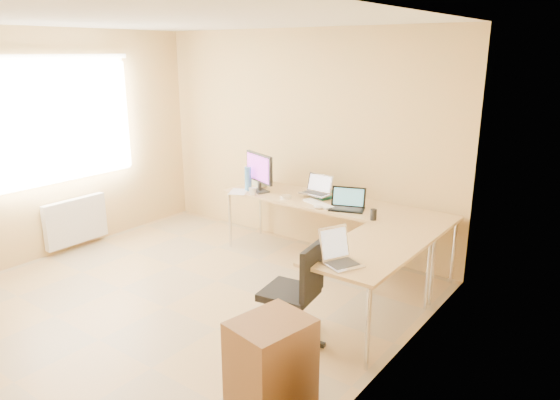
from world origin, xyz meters
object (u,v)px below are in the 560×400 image
Objects in this scene: desk_fan at (262,174)px; laptop_center at (316,185)px; cabinet at (271,368)px; mug at (253,191)px; water_bottle at (248,179)px; desk_main at (332,233)px; keyboard at (318,204)px; laptop_black at (347,199)px; monitor at (259,172)px; laptop_return at (342,251)px; desk_return at (369,288)px; office_chair at (289,285)px.

laptop_center is at bearing -21.47° from desk_fan.
desk_fan reaches higher than cabinet.
water_bottle is (-0.17, 0.12, 0.10)m from mug.
desk_main is at bearing 18.17° from mug.
desk_main is at bearing -2.05° from laptop_center.
laptop_black is at bearing 23.55° from keyboard.
laptop_black is at bearing -15.54° from laptop_center.
keyboard is (0.85, -0.04, -0.22)m from monitor.
laptop_center reaches higher than laptop_return.
laptop_center reaches higher than desk_return.
office_chair is at bearing -124.95° from desk_return.
office_chair is at bearing -59.78° from desk_fan.
laptop_return reaches higher than desk_main.
monitor is 1.96× the size of desk_fan.
mug reaches higher than desk_main.
office_chair is (1.49, -1.47, -0.46)m from monitor.
laptop_return is at bearing -31.15° from keyboard.
laptop_black is at bearing 20.35° from monitor.
monitor is 0.61× the size of office_chair.
water_bottle is at bearing 160.90° from laptop_black.
laptop_return is at bearing -32.22° from water_bottle.
office_chair is at bearing -71.02° from desk_main.
laptop_center is 1.00× the size of laptop_return.
desk_fan is at bearing 151.36° from desk_return.
laptop_black reaches higher than desk_main.
water_bottle is (-0.14, -0.04, -0.09)m from monitor.
water_bottle is 2.20m from office_chair.
keyboard is 1.58m from office_chair.
keyboard is (-1.06, 0.83, 0.37)m from desk_return.
cabinet is (0.46, -0.84, -0.14)m from office_chair.
desk_main is 9.23× the size of water_bottle.
water_bottle reaches higher than office_chair.
laptop_black is 1.18m from mug.
monitor is at bearing -162.65° from keyboard.
laptop_center reaches higher than mug.
monitor is 3.08m from cabinet.
water_bottle is at bearing -162.72° from laptop_center.
cabinet is (2.14, -2.59, -0.51)m from desk_fan.
laptop_black is 0.41× the size of office_chair.
mug reaches higher than desk_return.
laptop_black is 2.46m from cabinet.
desk_main is 9.60× the size of desk_fan.
desk_return is (0.98, -1.00, 0.00)m from desk_main.
desk_main is at bearing 84.79° from keyboard.
desk_return is 2.45m from desk_fan.
cabinet is (0.75, -2.29, -0.48)m from laptop_black.
desk_main is 7.93× the size of laptop_center.
keyboard is 2.54m from cabinet.
water_bottle is 2.39m from laptop_return.
mug is at bearing -35.81° from water_bottle.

